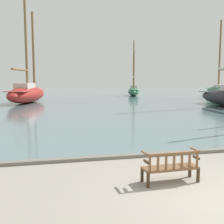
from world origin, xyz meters
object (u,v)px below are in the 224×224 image
Objects in this scene: sailboat_far_starboard at (134,90)px; sailboat_centre_channel at (219,91)px; sailboat_nearest_port at (27,92)px; park_bench at (171,166)px.

sailboat_centre_channel is (10.87, -8.68, 0.16)m from sailboat_far_starboard.
park_bench is at bearing -78.40° from sailboat_nearest_port.
park_bench is 29.04m from sailboat_nearest_port.
park_bench is at bearing -105.73° from sailboat_far_starboard.
park_bench is 0.12× the size of sailboat_nearest_port.
sailboat_nearest_port is at bearing -174.95° from sailboat_centre_channel.
sailboat_far_starboard is at bearing 74.27° from park_bench.
sailboat_centre_channel is at bearing 54.53° from park_bench.
sailboat_nearest_port reaches higher than park_bench.
sailboat_far_starboard is at bearing 141.39° from sailboat_centre_channel.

